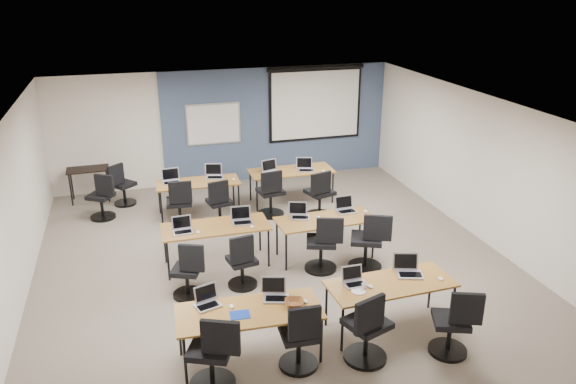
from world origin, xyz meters
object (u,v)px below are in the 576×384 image
object	(u,v)px
laptop_4	(182,228)
task_chair_11	(320,198)
laptop_3	(408,269)
projector_screen	(316,100)
task_chair_2	(367,333)
laptop_7	(346,208)
task_chair_7	(368,246)
utility_table	(88,173)
training_table_mid_left	(216,228)
task_chair_1	(300,341)
task_chair_6	(323,248)
whiteboard	(214,124)
laptop_0	(207,301)
laptop_10	(270,170)
task_chair_8	(180,208)
laptop_11	(305,167)
task_chair_10	(271,197)
training_table_front_right	(391,286)
laptop_1	(275,293)
task_chair_5	(242,265)
task_chair_4	(188,275)
laptop_2	(354,280)
laptop_8	(171,179)
spare_chair_b	(102,200)
training_table_mid_right	(325,221)
spare_chair_a	(122,188)
laptop_5	(242,219)
task_chair_9	(219,206)
task_chair_3	(454,328)
laptop_6	(299,214)
training_table_front_left	(249,313)
training_table_back_left	(198,184)
laptop_9	(214,174)
task_chair_0	(214,358)

from	to	relation	value
laptop_4	task_chair_11	distance (m)	3.31
laptop_3	task_chair_11	distance (m)	3.82
projector_screen	task_chair_2	distance (m)	7.59
laptop_7	task_chair_7	distance (m)	0.95
task_chair_7	utility_table	xyz separation A→B (m)	(-4.63, 4.62, 0.22)
training_table_mid_left	task_chair_11	size ratio (longest dim) A/B	1.74
task_chair_1	task_chair_6	world-z (taller)	task_chair_6
projector_screen	whiteboard	bearing A→B (deg)	179.55
laptop_0	laptop_10	world-z (taller)	laptop_10
laptop_0	task_chair_8	world-z (taller)	task_chair_8
laptop_11	task_chair_10	bearing A→B (deg)	-130.96
training_table_front_right	laptop_1	size ratio (longest dim) A/B	5.31
task_chair_5	utility_table	xyz separation A→B (m)	(-2.46, 4.61, 0.26)
laptop_4	utility_table	world-z (taller)	laptop_4
laptop_4	task_chair_4	size ratio (longest dim) A/B	0.34
task_chair_7	task_chair_11	size ratio (longest dim) A/B	1.01
task_chair_2	laptop_7	distance (m)	3.29
laptop_4	laptop_2	bearing A→B (deg)	-51.86
task_chair_5	laptop_11	size ratio (longest dim) A/B	2.75
laptop_8	spare_chair_b	world-z (taller)	laptop_8
training_table_mid_right	laptop_7	size ratio (longest dim) A/B	5.04
task_chair_7	task_chair_8	bearing A→B (deg)	161.65
task_chair_2	spare_chair_b	size ratio (longest dim) A/B	1.05
training_table_mid_right	laptop_0	xyz separation A→B (m)	(-2.39, -2.15, 0.11)
training_table_mid_right	laptop_4	world-z (taller)	laptop_4
training_table_mid_right	laptop_2	world-z (taller)	laptop_2
training_table_front_right	utility_table	size ratio (longest dim) A/B	1.98
training_table_front_right	spare_chair_a	world-z (taller)	spare_chair_a
whiteboard	laptop_3	world-z (taller)	whiteboard
laptop_1	task_chair_1	size ratio (longest dim) A/B	0.34
task_chair_2	laptop_5	size ratio (longest dim) A/B	3.04
laptop_4	laptop_5	distance (m)	1.02
training_table_mid_left	laptop_10	world-z (taller)	laptop_10
laptop_4	task_chair_9	distance (m)	1.94
laptop_0	task_chair_7	bearing A→B (deg)	10.04
task_chair_3	laptop_6	world-z (taller)	task_chair_3
laptop_3	utility_table	world-z (taller)	laptop_3
task_chair_7	task_chair_10	size ratio (longest dim) A/B	1.02
task_chair_3	laptop_5	xyz separation A→B (m)	(-2.09, 3.35, 0.39)
laptop_6	laptop_7	world-z (taller)	laptop_7
training_table_front_left	laptop_1	bearing A→B (deg)	31.08
task_chair_1	task_chair_5	size ratio (longest dim) A/B	1.03
training_table_mid_left	training_table_back_left	xyz separation A→B (m)	(0.01, 2.27, -0.00)
laptop_5	task_chair_4	bearing A→B (deg)	-132.58
task_chair_2	spare_chair_b	distance (m)	6.64
laptop_5	laptop_9	xyz separation A→B (m)	(-0.08, 2.43, 0.00)
task_chair_10	task_chair_8	bearing A→B (deg)	172.94
projector_screen	task_chair_3	xyz separation A→B (m)	(-0.61, -7.42, -1.48)
task_chair_0	task_chair_1	distance (m)	1.10
task_chair_5	spare_chair_b	size ratio (longest dim) A/B	0.97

